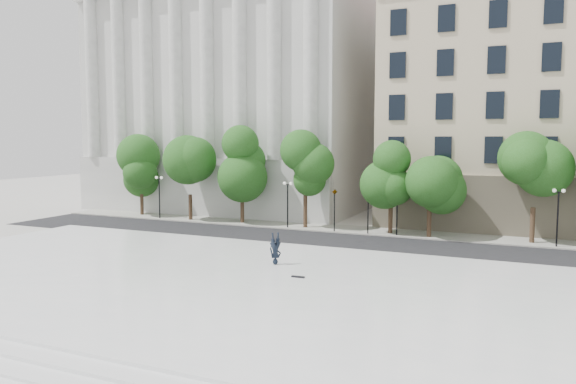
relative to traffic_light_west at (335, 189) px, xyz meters
name	(u,v)px	position (x,y,z in m)	size (l,w,h in m)	color
ground	(189,302)	(0.36, -22.30, -3.77)	(160.00, 160.00, 0.00)	#B4B1AA
plaza	(221,283)	(0.36, -19.30, -3.55)	(44.00, 22.00, 0.45)	white
street	(320,241)	(0.36, -4.30, -3.76)	(60.00, 8.00, 0.02)	black
far_sidewalk	(345,229)	(0.36, 1.70, -3.71)	(60.00, 4.00, 0.12)	#9B988F
building_west	(251,98)	(-16.64, 16.27, 9.11)	(31.50, 27.65, 25.60)	silver
traffic_light_west	(335,189)	(0.00, 0.00, 0.00)	(0.60, 1.96, 4.28)	black
traffic_light_east	(368,191)	(2.96, 0.00, -0.04)	(0.69, 1.85, 4.23)	black
person_lying	(275,260)	(1.50, -14.82, -3.06)	(0.70, 0.46, 1.93)	black
skateboard	(298,277)	(4.01, -17.22, -3.28)	(0.74, 0.19, 0.08)	black
plaza_steps	(44,366)	(0.36, -31.20, -3.65)	(44.00, 3.00, 0.30)	white
street_trees	(344,173)	(0.41, 1.14, 1.32)	(47.59, 4.98, 7.73)	#382619
lamp_posts	(335,198)	(-0.09, 0.30, -0.83)	(36.58, 0.28, 4.39)	black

